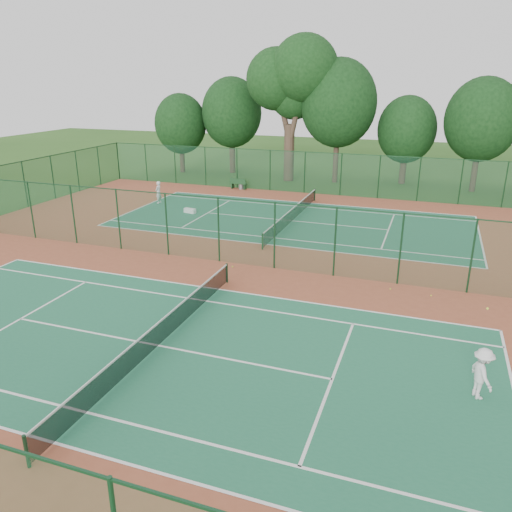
# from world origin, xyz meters

# --- Properties ---
(ground) EXTENTS (120.00, 120.00, 0.00)m
(ground) POSITION_xyz_m (0.00, 0.00, 0.00)
(ground) COLOR #2A551A
(ground) RESTS_ON ground
(red_pad) EXTENTS (40.00, 36.00, 0.01)m
(red_pad) POSITION_xyz_m (0.00, 0.00, 0.01)
(red_pad) COLOR brown
(red_pad) RESTS_ON ground
(court_near) EXTENTS (23.77, 10.97, 0.01)m
(court_near) POSITION_xyz_m (0.00, -9.00, 0.01)
(court_near) COLOR #216847
(court_near) RESTS_ON red_pad
(court_far) EXTENTS (23.77, 10.97, 0.01)m
(court_far) POSITION_xyz_m (0.00, 9.00, 0.01)
(court_far) COLOR #1E6044
(court_far) RESTS_ON red_pad
(fence_north) EXTENTS (40.00, 0.09, 3.50)m
(fence_north) POSITION_xyz_m (0.00, 18.00, 1.76)
(fence_north) COLOR #17472F
(fence_north) RESTS_ON ground
(fence_divider) EXTENTS (40.00, 0.09, 3.50)m
(fence_divider) POSITION_xyz_m (0.00, 0.00, 1.76)
(fence_divider) COLOR #174526
(fence_divider) RESTS_ON ground
(tennis_net_near) EXTENTS (0.10, 12.90, 0.97)m
(tennis_net_near) POSITION_xyz_m (0.00, -9.00, 0.54)
(tennis_net_near) COLOR #12341E
(tennis_net_near) RESTS_ON ground
(tennis_net_far) EXTENTS (0.10, 12.90, 0.97)m
(tennis_net_far) POSITION_xyz_m (0.00, 9.00, 0.54)
(tennis_net_far) COLOR #13351A
(tennis_net_far) RESTS_ON ground
(player_near) EXTENTS (1.00, 1.23, 1.66)m
(player_near) POSITION_xyz_m (10.80, -8.43, 0.85)
(player_near) COLOR silver
(player_near) RESTS_ON court_near
(player_far) EXTENTS (0.42, 0.63, 1.71)m
(player_far) POSITION_xyz_m (-11.28, 10.47, 0.88)
(player_far) COLOR silver
(player_far) RESTS_ON court_far
(trash_bin) EXTENTS (0.57, 0.57, 0.82)m
(trash_bin) POSITION_xyz_m (-7.15, 17.60, 0.42)
(trash_bin) COLOR gray
(trash_bin) RESTS_ON red_pad
(bench) EXTENTS (1.59, 0.60, 0.96)m
(bench) POSITION_xyz_m (-7.36, 17.45, 0.51)
(bench) COLOR #13381A
(bench) RESTS_ON red_pad
(kit_bag) EXTENTS (0.95, 0.51, 0.34)m
(kit_bag) POSITION_xyz_m (-7.62, 8.57, 0.18)
(kit_bag) COLOR white
(kit_bag) RESTS_ON red_pad
(stray_ball_a) EXTENTS (0.07, 0.07, 0.07)m
(stray_ball_a) POSITION_xyz_m (7.46, -0.84, 0.04)
(stray_ball_a) COLOR #B3D030
(stray_ball_a) RESTS_ON red_pad
(stray_ball_b) EXTENTS (0.07, 0.07, 0.07)m
(stray_ball_b) POSITION_xyz_m (9.25, -0.99, 0.04)
(stray_ball_b) COLOR gold
(stray_ball_b) RESTS_ON red_pad
(stray_ball_c) EXTENTS (0.07, 0.07, 0.07)m
(stray_ball_c) POSITION_xyz_m (-0.52, -0.64, 0.05)
(stray_ball_c) COLOR #B5CC2F
(stray_ball_c) RESTS_ON red_pad
(big_tree) EXTENTS (8.48, 6.20, 13.02)m
(big_tree) POSITION_xyz_m (-4.24, 22.99, 9.22)
(big_tree) COLOR #3D2B21
(big_tree) RESTS_ON ground
(evergreen_row) EXTENTS (39.00, 5.00, 12.00)m
(evergreen_row) POSITION_xyz_m (0.50, 24.25, 0.00)
(evergreen_row) COLOR black
(evergreen_row) RESTS_ON ground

